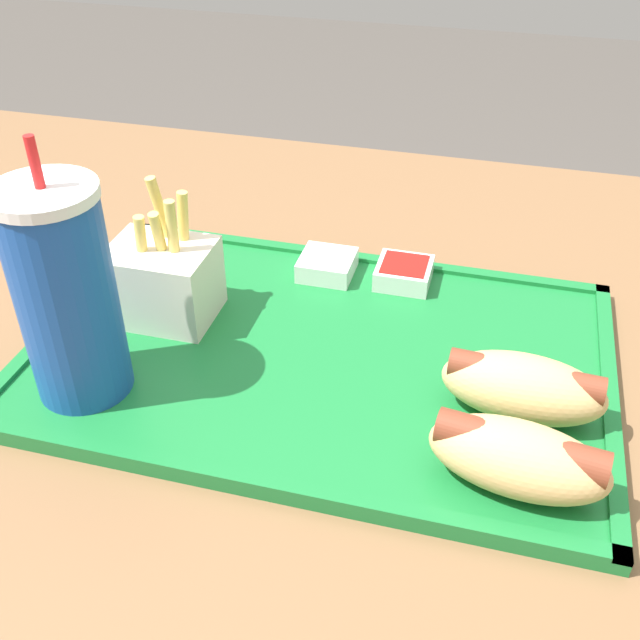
{
  "coord_description": "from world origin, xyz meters",
  "views": [
    {
      "loc": [
        -0.16,
        0.48,
        1.13
      ],
      "look_at": [
        -0.03,
        0.02,
        0.78
      ],
      "focal_mm": 42.0,
      "sensor_mm": 36.0,
      "label": 1
    }
  ],
  "objects": [
    {
      "name": "hot_dog_far",
      "position": [
        -0.19,
        0.12,
        0.78
      ],
      "size": [
        0.12,
        0.07,
        0.05
      ],
      "color": "#DBB270",
      "rests_on": "food_tray"
    },
    {
      "name": "soda_cup",
      "position": [
        0.13,
        0.1,
        0.84
      ],
      "size": [
        0.07,
        0.07,
        0.2
      ],
      "color": "#194CA5",
      "rests_on": "food_tray"
    },
    {
      "name": "food_tray",
      "position": [
        -0.03,
        0.02,
        0.75
      ],
      "size": [
        0.47,
        0.31,
        0.01
      ],
      "color": "#197233",
      "rests_on": "dining_table"
    },
    {
      "name": "fries_carton",
      "position": [
        0.11,
        -0.0,
        0.79
      ],
      "size": [
        0.09,
        0.07,
        0.12
      ],
      "color": "silver",
      "rests_on": "food_tray"
    },
    {
      "name": "hot_dog_near",
      "position": [
        -0.19,
        0.05,
        0.78
      ],
      "size": [
        0.12,
        0.06,
        0.05
      ],
      "color": "#DBB270",
      "rests_on": "food_tray"
    },
    {
      "name": "sauce_cup_mayo",
      "position": [
        -0.01,
        -0.1,
        0.76
      ],
      "size": [
        0.05,
        0.05,
        0.02
      ],
      "color": "silver",
      "rests_on": "food_tray"
    },
    {
      "name": "dining_table",
      "position": [
        0.0,
        0.0,
        0.37
      ],
      "size": [
        1.21,
        0.85,
        0.74
      ],
      "color": "brown",
      "rests_on": "ground_plane"
    },
    {
      "name": "sauce_cup_ketchup",
      "position": [
        -0.08,
        -0.1,
        0.76
      ],
      "size": [
        0.05,
        0.05,
        0.02
      ],
      "color": "silver",
      "rests_on": "food_tray"
    }
  ]
}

